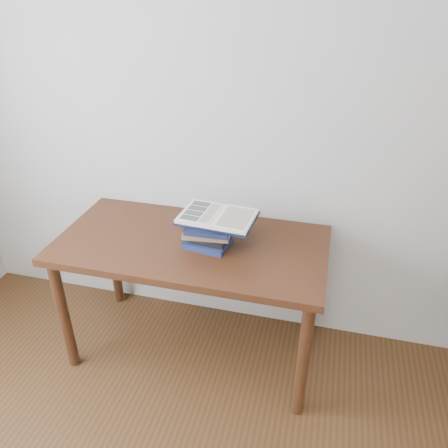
# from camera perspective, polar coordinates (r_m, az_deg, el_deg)

# --- Properties ---
(desk) EXTENTS (1.42, 0.71, 0.76)m
(desk) POSITION_cam_1_polar(r_m,az_deg,el_deg) (2.35, -4.24, -4.33)
(desk) COLOR #431D10
(desk) RESTS_ON ground
(book_stack) EXTENTS (0.26, 0.22, 0.15)m
(book_stack) POSITION_cam_1_polar(r_m,az_deg,el_deg) (2.23, -2.00, -1.13)
(book_stack) COLOR #1A1B50
(book_stack) RESTS_ON desk
(open_book) EXTENTS (0.39, 0.29, 0.03)m
(open_book) POSITION_cam_1_polar(r_m,az_deg,el_deg) (2.19, -0.84, 0.94)
(open_book) COLOR black
(open_book) RESTS_ON book_stack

